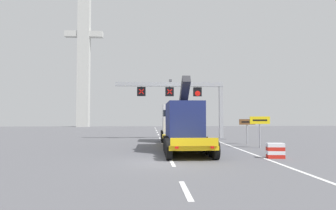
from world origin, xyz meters
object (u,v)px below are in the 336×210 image
(exit_sign_yellow, at_px, (260,124))
(tourist_info_sign_brown, at_px, (247,125))
(crash_barrier_striped, at_px, (275,151))
(bridge_pylon_distant, at_px, (84,50))
(heavy_haul_truck_yellow, at_px, (180,122))
(overhead_lane_gantry, at_px, (183,93))

(exit_sign_yellow, relative_size, tourist_info_sign_brown, 1.11)
(crash_barrier_striped, bearing_deg, bridge_pylon_distant, 113.97)
(bridge_pylon_distant, bearing_deg, heavy_haul_truck_yellow, -67.99)
(tourist_info_sign_brown, height_order, bridge_pylon_distant, bridge_pylon_distant)
(heavy_haul_truck_yellow, relative_size, exit_sign_yellow, 5.65)
(tourist_info_sign_brown, bearing_deg, crash_barrier_striped, -98.04)
(exit_sign_yellow, bearing_deg, tourist_info_sign_brown, 90.87)
(heavy_haul_truck_yellow, height_order, tourist_info_sign_brown, heavy_haul_truck_yellow)
(tourist_info_sign_brown, bearing_deg, overhead_lane_gantry, 128.63)
(crash_barrier_striped, distance_m, bridge_pylon_distant, 60.34)
(overhead_lane_gantry, distance_m, crash_barrier_striped, 15.63)
(overhead_lane_gantry, relative_size, exit_sign_yellow, 4.85)
(tourist_info_sign_brown, bearing_deg, heavy_haul_truck_yellow, -169.71)
(exit_sign_yellow, height_order, tourist_info_sign_brown, exit_sign_yellow)
(overhead_lane_gantry, relative_size, tourist_info_sign_brown, 5.36)
(heavy_haul_truck_yellow, height_order, bridge_pylon_distant, bridge_pylon_distant)
(exit_sign_yellow, relative_size, bridge_pylon_distant, 0.07)
(exit_sign_yellow, distance_m, tourist_info_sign_brown, 2.81)
(exit_sign_yellow, distance_m, bridge_pylon_distant, 55.77)
(heavy_haul_truck_yellow, xyz_separation_m, tourist_info_sign_brown, (6.14, 1.12, -0.28))
(tourist_info_sign_brown, height_order, crash_barrier_striped, tourist_info_sign_brown)
(exit_sign_yellow, height_order, bridge_pylon_distant, bridge_pylon_distant)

